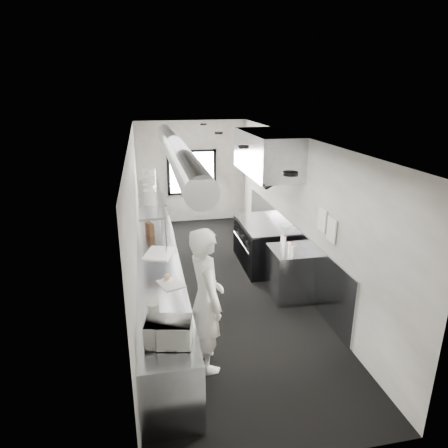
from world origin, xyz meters
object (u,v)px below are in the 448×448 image
prep_counter (159,279)px  squeeze_bottle_e (282,239)px  small_plate (167,280)px  squeeze_bottle_a (293,251)px  microwave (169,332)px  line_cook (206,300)px  pass_shelf (151,197)px  plate_stack_d (149,178)px  exhaust_hood (266,153)px  plate_stack_b (149,192)px  deli_tub_a (155,320)px  plate_stack_a (150,197)px  plate_stack_c (150,185)px  squeeze_bottle_c (290,247)px  knife_block (150,229)px  bottle_station (289,273)px  far_work_table (153,216)px  cutting_board (159,253)px  squeeze_bottle_b (290,248)px  squeeze_bottle_d (284,242)px  range (261,244)px  deli_tub_b (154,307)px

prep_counter → squeeze_bottle_e: bearing=3.1°
small_plate → squeeze_bottle_a: size_ratio=0.96×
microwave → line_cook: bearing=64.0°
prep_counter → pass_shelf: pass_shelf is taller
pass_shelf → plate_stack_d: 0.73m
prep_counter → pass_shelf: 1.85m
exhaust_hood → plate_stack_d: size_ratio=5.33×
plate_stack_b → plate_stack_d: plate_stack_d is taller
deli_tub_a → plate_stack_a: bearing=88.9°
plate_stack_c → small_plate: bearing=-87.1°
pass_shelf → plate_stack_a: bearing=-92.2°
exhaust_hood → squeeze_bottle_c: size_ratio=13.54×
knife_block → pass_shelf: bearing=61.9°
small_plate → knife_block: (-0.20, 2.02, 0.12)m
squeeze_bottle_c → squeeze_bottle_e: (-0.01, 0.37, 0.00)m
microwave → squeeze_bottle_e: microwave is taller
prep_counter → squeeze_bottle_c: bearing=-6.2°
microwave → plate_stack_d: bearing=101.7°
bottle_station → plate_stack_a: bearing=155.6°
line_cook → deli_tub_a: line_cook is taller
small_plate → plate_stack_a: size_ratio=0.66×
line_cook → plate_stack_c: 3.63m
small_plate → deli_tub_a: bearing=-101.2°
knife_block → squeeze_bottle_c: knife_block is taller
pass_shelf → plate_stack_c: (0.00, 0.20, 0.21)m
far_work_table → squeeze_bottle_a: squeeze_bottle_a is taller
microwave → plate_stack_c: 4.27m
deli_tub_a → cutting_board: 2.15m
squeeze_bottle_e → plate_stack_b: bearing=154.0°
pass_shelf → squeeze_bottle_b: size_ratio=16.84×
squeeze_bottle_d → squeeze_bottle_a: bearing=-89.9°
pass_shelf → microwave: bearing=-89.2°
microwave → plate_stack_d: plate_stack_d is taller
exhaust_hood → far_work_table: 3.88m
bottle_station → squeeze_bottle_a: bearing=-101.5°
squeeze_bottle_c → plate_stack_b: bearing=147.2°
plate_stack_a → pass_shelf: bearing=87.8°
bottle_station → exhaust_hood: bearing=92.2°
line_cook → far_work_table: bearing=-3.7°
plate_stack_d → far_work_table: bearing=88.4°
small_plate → line_cook: bearing=-61.4°
knife_block → squeeze_bottle_c: size_ratio=1.51×
squeeze_bottle_d → squeeze_bottle_e: size_ratio=1.12×
bottle_station → squeeze_bottle_b: squeeze_bottle_b is taller
bottle_station → squeeze_bottle_a: size_ratio=5.01×
range → deli_tub_b: 3.81m
squeeze_bottle_d → plate_stack_b: bearing=150.3°
plate_stack_d → squeeze_bottle_c: 3.46m
knife_block → squeeze_bottle_a: 2.80m
exhaust_hood → deli_tub_a: bearing=-125.9°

